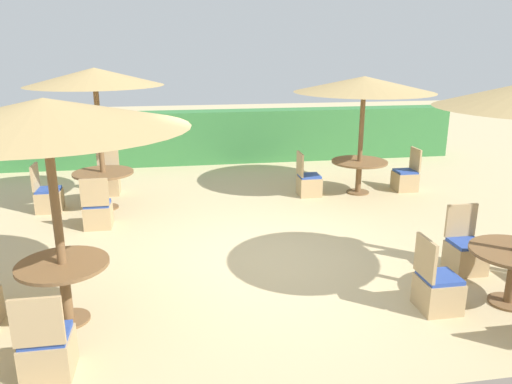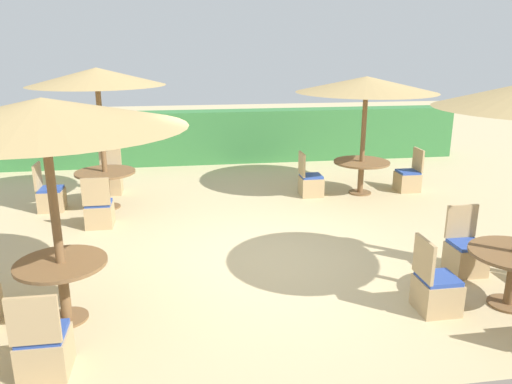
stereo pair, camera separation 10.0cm
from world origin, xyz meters
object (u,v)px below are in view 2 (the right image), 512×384
Objects in this scene: parasol_front_left at (43,114)px; parasol_back_right at (366,85)px; patio_chair_back_right_west at (310,183)px; patio_chair_back_left_south at (99,212)px; patio_chair_back_right_east at (408,179)px; patio_chair_back_left_north at (111,181)px; patio_chair_front_right_west at (436,291)px; round_table_back_left at (106,178)px; round_table_front_left at (62,275)px; patio_chair_front_left_south at (44,349)px; patio_chair_back_left_west at (51,197)px; patio_chair_front_right_north at (465,255)px; parasol_back_left at (97,77)px; round_table_back_right at (361,167)px.

parasol_front_left reaches higher than parasol_back_right.
patio_chair_back_left_south is at bearing -73.12° from patio_chair_back_right_west.
patio_chair_back_left_north is at bearing 82.90° from patio_chair_back_right_east.
patio_chair_back_right_west is 1.00× the size of patio_chair_front_right_west.
round_table_back_left is 6.36m from patio_chair_back_right_east.
round_table_front_left is (0.00, 0.00, -1.83)m from parasol_front_left.
parasol_front_left is at bearing -96.23° from patio_chair_front_right_west.
patio_chair_front_left_south is 1.00× the size of patio_chair_back_left_north.
patio_chair_back_right_east is (6.35, 0.21, -0.33)m from round_table_back_left.
patio_chair_back_right_east is at bearing 11.39° from patio_chair_back_left_south.
patio_chair_back_right_west is 1.00× the size of patio_chair_back_right_east.
patio_chair_back_left_west is 1.00× the size of patio_chair_back_right_west.
round_table_front_left is at bearing -88.99° from patio_chair_back_left_south.
round_table_back_left is at bearing 92.65° from patio_chair_back_left_north.
parasol_back_right is at bearing 91.64° from patio_chair_back_left_west.
patio_chair_back_left_west is 1.50m from patio_chair_back_left_south.
patio_chair_back_left_west is 7.40m from patio_chair_back_right_east.
patio_chair_front_right_north is at bearing 134.75° from patio_chair_front_right_west.
patio_chair_front_right_north is at bearing 4.97° from round_table_front_left.
patio_chair_front_left_south is at bearing 12.08° from patio_chair_back_left_west.
patio_chair_back_left_south is at bearing 91.38° from patio_chair_back_left_north.
parasol_front_left is 3.22× the size of patio_chair_front_left_south.
parasol_back_left reaches higher than parasol_back_right.
patio_chair_back_left_north is at bearing 92.65° from round_table_back_left.
patio_chair_back_left_west is (-1.05, 0.00, -2.24)m from parasol_back_left.
parasol_back_left is (-0.06, 4.22, 0.11)m from parasol_front_left.
parasol_back_right is 2.44× the size of round_table_back_right.
parasol_front_left is 2.61× the size of round_table_back_left.
patio_chair_front_left_south is at bearing -89.29° from parasol_back_left.
parasol_back_left is (-0.06, 5.22, 2.24)m from patio_chair_front_left_south.
patio_chair_back_left_north and patio_chair_front_right_north have the same top height.
parasol_back_left is at bearing -178.03° from round_table_back_right.
patio_chair_back_right_east is 1.00× the size of patio_chair_front_right_north.
patio_chair_front_left_south and patio_chair_back_left_north have the same top height.
patio_chair_back_left_west is (-1.11, 4.22, -0.30)m from round_table_front_left.
patio_chair_front_right_north is (5.27, 1.46, 0.00)m from patio_chair_front_left_south.
patio_chair_back_left_north reaches higher than round_table_back_right.
patio_chair_back_left_north is at bearing 91.15° from round_table_front_left.
patio_chair_back_right_west is at bearing 2.59° from round_table_back_left.
parasol_back_right is (5.19, 4.40, 1.73)m from round_table_front_left.
patio_chair_front_right_north is at bearing 165.64° from patio_chair_back_right_east.
patio_chair_back_left_south is at bearing 101.39° from patio_chair_back_right_east.
parasol_back_left reaches higher than patio_chair_front_left_south.
patio_chair_back_right_west is (-1.11, 0.01, -2.03)m from parasol_back_right.
round_table_back_left is 1.23× the size of patio_chair_front_right_west.
patio_chair_back_right_west is at bearing 168.92° from patio_chair_back_left_north.
round_table_back_right is at bearing 40.27° from parasol_front_left.
patio_chair_back_left_west and patio_chair_back_left_south have the same top height.
round_table_back_right is 3.95m from patio_chair_front_right_north.
patio_chair_front_right_west is at bearing -46.87° from round_table_back_left.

